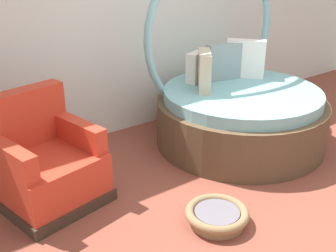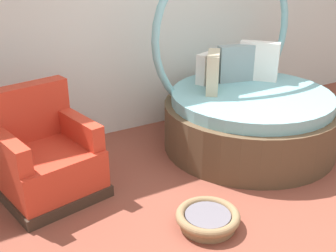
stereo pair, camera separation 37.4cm
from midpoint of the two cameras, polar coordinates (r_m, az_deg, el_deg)
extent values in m
cube|color=brown|center=(3.76, 18.42, -11.01)|extent=(8.00, 8.00, 0.02)
cube|color=silver|center=(4.91, 0.60, 15.64)|extent=(8.00, 0.12, 2.73)
cylinder|color=brown|center=(4.63, 13.30, 0.11)|extent=(1.83, 1.83, 0.50)
cylinder|color=#7AB7C1|center=(4.52, 13.66, 3.74)|extent=(1.69, 1.69, 0.12)
torus|color=#7AB7C1|center=(4.73, 10.14, 12.26)|extent=(1.82, 0.08, 1.82)
cube|color=white|center=(4.89, 14.50, 8.56)|extent=(0.38, 0.40, 0.43)
cube|color=gray|center=(4.78, 11.44, 8.35)|extent=(0.42, 0.20, 0.41)
cube|color=white|center=(4.70, 7.90, 7.87)|extent=(0.35, 0.23, 0.33)
cube|color=#BCB293|center=(4.41, 8.61, 7.27)|extent=(0.34, 0.40, 0.41)
cube|color=#38281E|center=(3.85, -12.98, -8.41)|extent=(0.94, 0.94, 0.10)
cube|color=red|center=(3.74, -13.28, -5.54)|extent=(0.90, 0.90, 0.34)
cube|color=red|center=(3.82, -16.12, 1.76)|extent=(0.78, 0.31, 0.50)
cube|color=red|center=(3.50, -18.29, -3.11)|extent=(0.25, 0.69, 0.22)
cube|color=red|center=(3.75, -9.42, -0.30)|extent=(0.25, 0.69, 0.22)
cylinder|color=#8E704C|center=(3.41, 8.65, -13.03)|extent=(0.44, 0.44, 0.06)
torus|color=#8E704C|center=(3.37, 8.71, -12.15)|extent=(0.51, 0.51, 0.07)
cylinder|color=slate|center=(3.38, 8.70, -12.28)|extent=(0.36, 0.36, 0.05)
camera|label=1|loc=(0.19, -87.14, 1.26)|focal=44.64mm
camera|label=2|loc=(0.19, 92.86, -1.26)|focal=44.64mm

